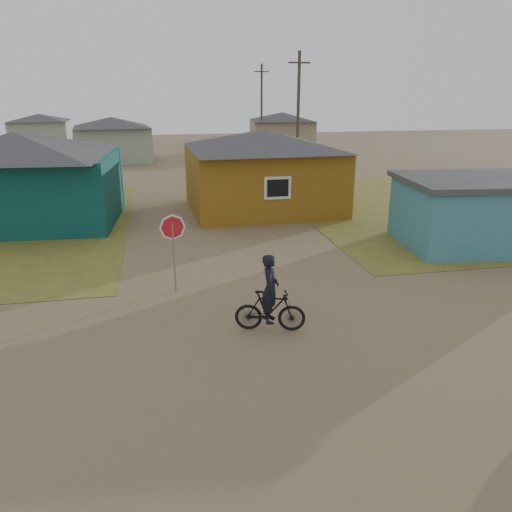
{
  "coord_description": "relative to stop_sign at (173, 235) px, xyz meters",
  "views": [
    {
      "loc": [
        -2.64,
        -9.9,
        5.69
      ],
      "look_at": [
        -0.06,
        3.0,
        1.3
      ],
      "focal_mm": 35.0,
      "sensor_mm": 36.0,
      "label": 1
    }
  ],
  "objects": [
    {
      "name": "ground",
      "position": [
        2.28,
        -4.11,
        -1.73
      ],
      "size": [
        120.0,
        120.0,
        0.0
      ],
      "primitive_type": "plane",
      "color": "#80694A"
    },
    {
      "name": "grass_ne",
      "position": [
        16.28,
        8.89,
        -1.72
      ],
      "size": [
        20.0,
        18.0,
        0.0
      ],
      "primitive_type": "cube",
      "color": "olive",
      "rests_on": "ground"
    },
    {
      "name": "house_teal",
      "position": [
        -6.22,
        9.39,
        0.33
      ],
      "size": [
        8.93,
        7.08,
        4.0
      ],
      "color": "#0A3C39",
      "rests_on": "ground"
    },
    {
      "name": "house_yellow",
      "position": [
        4.78,
        9.89,
        0.28
      ],
      "size": [
        7.72,
        6.76,
        3.9
      ],
      "color": "#8C5C15",
      "rests_on": "ground"
    },
    {
      "name": "shed_turquoise",
      "position": [
        11.78,
        2.39,
        -0.41
      ],
      "size": [
        6.71,
        4.93,
        2.6
      ],
      "color": "teal",
      "rests_on": "ground"
    },
    {
      "name": "house_pale_west",
      "position": [
        -3.72,
        29.89,
        0.13
      ],
      "size": [
        7.04,
        6.15,
        3.6
      ],
      "color": "#93A08A",
      "rests_on": "ground"
    },
    {
      "name": "house_beige_east",
      "position": [
        12.28,
        35.89,
        0.13
      ],
      "size": [
        6.95,
        6.05,
        3.6
      ],
      "color": "gray",
      "rests_on": "ground"
    },
    {
      "name": "house_pale_north",
      "position": [
        -11.72,
        41.89,
        0.03
      ],
      "size": [
        6.28,
        5.81,
        3.4
      ],
      "color": "#93A08A",
      "rests_on": "ground"
    },
    {
      "name": "utility_pole_near",
      "position": [
        8.78,
        17.89,
        2.41
      ],
      "size": [
        1.4,
        0.2,
        8.0
      ],
      "color": "#4A3A2C",
      "rests_on": "ground"
    },
    {
      "name": "utility_pole_far",
      "position": [
        9.78,
        33.89,
        2.41
      ],
      "size": [
        1.4,
        0.2,
        8.0
      ],
      "color": "#4A3A2C",
      "rests_on": "ground"
    },
    {
      "name": "stop_sign",
      "position": [
        0.0,
        0.0,
        0.0
      ],
      "size": [
        0.75,
        0.24,
        2.33
      ],
      "color": "gray",
      "rests_on": "ground"
    },
    {
      "name": "cyclist",
      "position": [
        2.18,
        -3.08,
        -1.0
      ],
      "size": [
        1.82,
        0.93,
        1.98
      ],
      "color": "black",
      "rests_on": "ground"
    }
  ]
}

